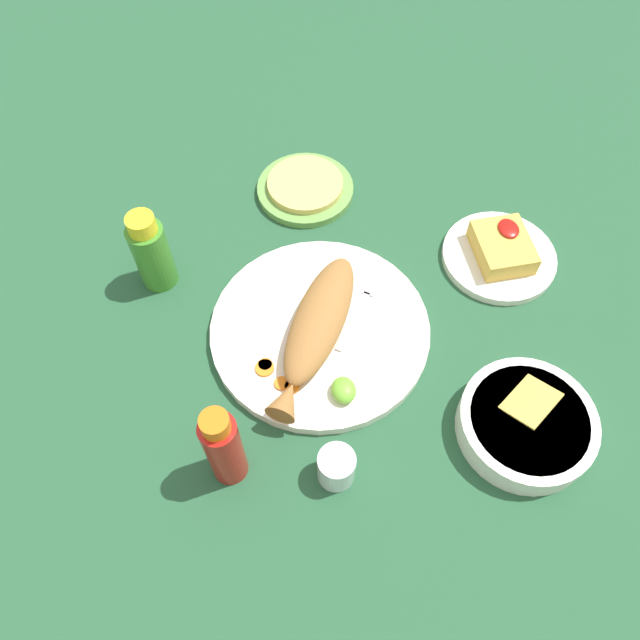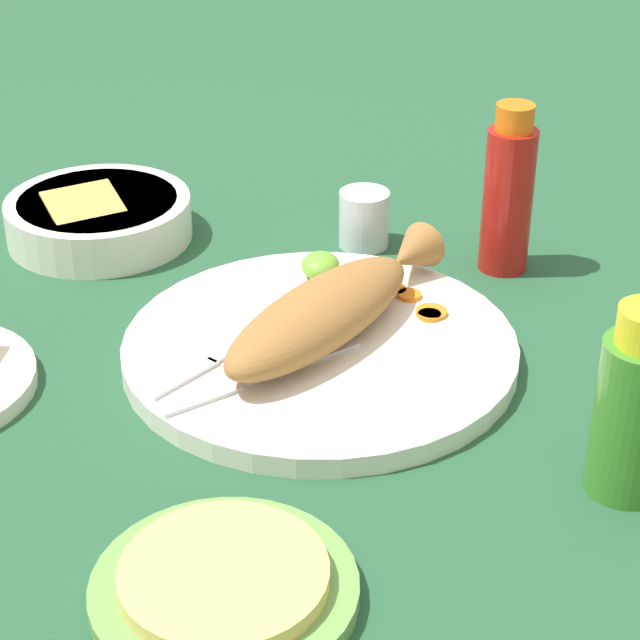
% 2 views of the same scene
% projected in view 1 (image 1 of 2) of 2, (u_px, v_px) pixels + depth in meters
% --- Properties ---
extents(ground_plane, '(4.00, 4.00, 0.00)m').
position_uv_depth(ground_plane, '(320.00, 333.00, 0.97)').
color(ground_plane, '#235133').
extents(main_plate, '(0.34, 0.34, 0.02)m').
position_uv_depth(main_plate, '(320.00, 330.00, 0.96)').
color(main_plate, white).
rests_on(main_plate, ground_plane).
extents(fried_fish, '(0.28, 0.19, 0.05)m').
position_uv_depth(fried_fish, '(317.00, 326.00, 0.92)').
color(fried_fish, '#996633').
rests_on(fried_fish, main_plate).
extents(fork_near, '(0.13, 0.15, 0.00)m').
position_uv_depth(fork_near, '(342.00, 284.00, 0.99)').
color(fork_near, silver).
rests_on(fork_near, main_plate).
extents(fork_far, '(0.16, 0.12, 0.00)m').
position_uv_depth(fork_far, '(366.00, 299.00, 0.98)').
color(fork_far, silver).
rests_on(fork_far, main_plate).
extents(carrot_slice_near, '(0.02, 0.02, 0.00)m').
position_uv_depth(carrot_slice_near, '(265.00, 364.00, 0.91)').
color(carrot_slice_near, orange).
rests_on(carrot_slice_near, main_plate).
extents(carrot_slice_mid, '(0.03, 0.03, 0.00)m').
position_uv_depth(carrot_slice_mid, '(265.00, 368.00, 0.91)').
color(carrot_slice_mid, orange).
rests_on(carrot_slice_mid, main_plate).
extents(carrot_slice_far, '(0.02, 0.02, 0.00)m').
position_uv_depth(carrot_slice_far, '(282.00, 383.00, 0.90)').
color(carrot_slice_far, orange).
rests_on(carrot_slice_far, main_plate).
extents(carrot_slice_extra, '(0.02, 0.02, 0.00)m').
position_uv_depth(carrot_slice_extra, '(292.00, 386.00, 0.90)').
color(carrot_slice_extra, orange).
rests_on(carrot_slice_extra, main_plate).
extents(lime_wedge_main, '(0.04, 0.04, 0.02)m').
position_uv_depth(lime_wedge_main, '(344.00, 390.00, 0.88)').
color(lime_wedge_main, '#6BB233').
rests_on(lime_wedge_main, main_plate).
extents(hot_sauce_bottle_red, '(0.05, 0.05, 0.17)m').
position_uv_depth(hot_sauce_bottle_red, '(224.00, 447.00, 0.79)').
color(hot_sauce_bottle_red, '#B21914').
rests_on(hot_sauce_bottle_red, ground_plane).
extents(hot_sauce_bottle_green, '(0.06, 0.06, 0.15)m').
position_uv_depth(hot_sauce_bottle_green, '(152.00, 252.00, 0.96)').
color(hot_sauce_bottle_green, '#3D8428').
rests_on(hot_sauce_bottle_green, ground_plane).
extents(salt_cup, '(0.05, 0.05, 0.06)m').
position_uv_depth(salt_cup, '(336.00, 468.00, 0.83)').
color(salt_cup, silver).
rests_on(salt_cup, ground_plane).
extents(side_plate_fries, '(0.19, 0.19, 0.01)m').
position_uv_depth(side_plate_fries, '(499.00, 257.00, 1.04)').
color(side_plate_fries, white).
rests_on(side_plate_fries, ground_plane).
extents(fries_pile, '(0.10, 0.08, 0.04)m').
position_uv_depth(fries_pile, '(503.00, 247.00, 1.02)').
color(fries_pile, gold).
rests_on(fries_pile, side_plate_fries).
extents(guacamole_bowl, '(0.19, 0.19, 0.06)m').
position_uv_depth(guacamole_bowl, '(526.00, 423.00, 0.86)').
color(guacamole_bowl, white).
rests_on(guacamole_bowl, ground_plane).
extents(tortilla_plate, '(0.17, 0.17, 0.01)m').
position_uv_depth(tortilla_plate, '(305.00, 189.00, 1.12)').
color(tortilla_plate, '#6B9E4C').
rests_on(tortilla_plate, ground_plane).
extents(tortilla_stack, '(0.13, 0.13, 0.01)m').
position_uv_depth(tortilla_stack, '(305.00, 184.00, 1.11)').
color(tortilla_stack, '#E0C666').
rests_on(tortilla_stack, tortilla_plate).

